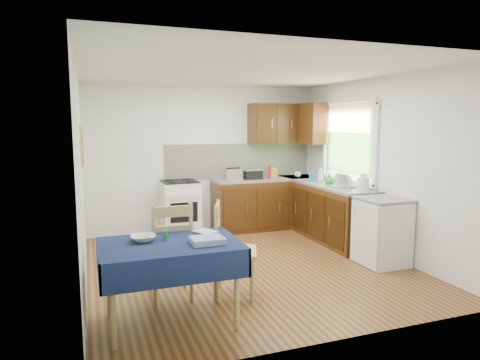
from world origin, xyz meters
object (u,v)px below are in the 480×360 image
object	(u,v)px
dining_table	(170,254)
dish_rack	(343,185)
chair_near	(230,247)
chair_far	(171,248)
sandwich_press	(252,174)
toaster	(233,174)
kettle	(363,184)

from	to	relation	value
dining_table	dish_rack	bearing A→B (deg)	28.74
chair_near	dish_rack	bearing A→B (deg)	-39.58
dining_table	dish_rack	world-z (taller)	dish_rack
dining_table	chair_far	size ratio (longest dim) A/B	1.21
sandwich_press	dish_rack	size ratio (longest dim) A/B	0.71
toaster	dish_rack	bearing A→B (deg)	-68.63
sandwich_press	chair_near	bearing A→B (deg)	-135.80
chair_near	toaster	distance (m)	2.75
chair_near	kettle	xyz separation A→B (m)	(2.21, 0.75, 0.48)
sandwich_press	dish_rack	distance (m)	1.66
toaster	chair_far	bearing A→B (deg)	-146.86
dish_rack	chair_near	bearing A→B (deg)	-134.83
sandwich_press	kettle	xyz separation A→B (m)	(0.94, -1.87, 0.03)
toaster	sandwich_press	world-z (taller)	toaster
chair_near	kettle	world-z (taller)	kettle
chair_near	sandwich_press	size ratio (longest dim) A/B	3.32
toaster	kettle	size ratio (longest dim) A/B	1.06
dining_table	dish_rack	distance (m)	3.43
toaster	sandwich_press	xyz separation A→B (m)	(0.37, 0.07, -0.01)
sandwich_press	kettle	bearing A→B (deg)	-83.30
kettle	dining_table	bearing A→B (deg)	-158.10
chair_far	chair_near	size ratio (longest dim) A/B	1.03
dish_rack	sandwich_press	bearing A→B (deg)	141.06
dining_table	chair_near	size ratio (longest dim) A/B	1.25
chair_far	sandwich_press	world-z (taller)	sandwich_press
chair_far	toaster	bearing A→B (deg)	-120.81
toaster	kettle	distance (m)	2.22
dining_table	sandwich_press	size ratio (longest dim) A/B	4.15
chair_far	chair_near	world-z (taller)	chair_far
chair_far	dining_table	bearing A→B (deg)	80.23
kettle	sandwich_press	bearing A→B (deg)	116.64
chair_near	chair_far	bearing A→B (deg)	100.02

